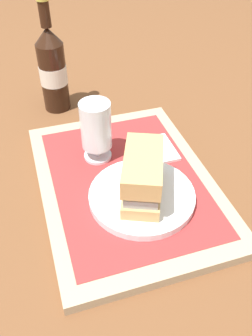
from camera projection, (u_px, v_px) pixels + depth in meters
ground_plane at (126, 187)px, 0.70m from camera, size 3.00×3.00×0.00m
tray at (126, 183)px, 0.69m from camera, size 0.44×0.32×0.02m
placemat at (126, 180)px, 0.68m from camera, size 0.38×0.27×0.00m
plate at (142, 196)px, 0.64m from camera, size 0.19×0.19×0.01m
sandwich at (143, 174)px, 0.61m from camera, size 0.14×0.11×0.08m
beer_glass at (96, 130)px, 0.69m from camera, size 0.06×0.06×0.12m
napkin_folded at (157, 149)px, 0.75m from camera, size 0.09×0.07×0.01m
beer_bottle at (53, 69)px, 0.85m from camera, size 0.07×0.07×0.27m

